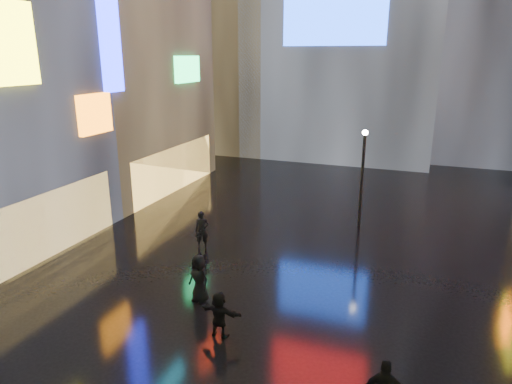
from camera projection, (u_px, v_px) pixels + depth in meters
The scene contains 8 objects.
ground at pixel (314, 246), 21.97m from camera, with size 140.00×140.00×0.00m, color black.
building_left_far at pixel (102, 20), 29.55m from camera, with size 10.28×12.00×22.00m.
tower_flank_left at pixel (229, 8), 42.63m from camera, with size 10.00×10.00×26.00m, color black.
lamp_far at pixel (362, 173), 23.79m from camera, with size 0.30×0.30×5.20m.
pedestrian_4 at pixel (199, 278), 16.88m from camera, with size 0.90×0.58×1.84m, color black.
pedestrian_5 at pixel (219, 314), 14.76m from camera, with size 1.47×0.47×1.59m, color black.
pedestrian_6 at pixel (202, 230), 21.50m from camera, with size 0.66×0.44×1.82m, color black.
umbrella_2 at pixel (198, 244), 16.47m from camera, with size 1.04×1.06×0.95m, color black.
Camera 1 is at (4.51, 0.04, 8.87)m, focal length 32.00 mm.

